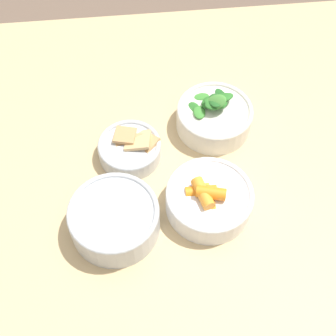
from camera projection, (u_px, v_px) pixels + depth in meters
ground_plane at (173, 293)px, 1.53m from camera, size 10.00×10.00×0.00m
dining_table at (176, 199)px, 1.02m from camera, size 1.00×0.98×0.73m
bowl_carrots at (209, 199)px, 0.86m from camera, size 0.16×0.16×0.07m
bowl_greens at (214, 116)px, 0.97m from camera, size 0.16×0.16×0.10m
bowl_beans_hotdog at (115, 220)px, 0.83m from camera, size 0.16×0.16×0.07m
bowl_cookies at (130, 148)px, 0.93m from camera, size 0.13×0.13×0.05m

